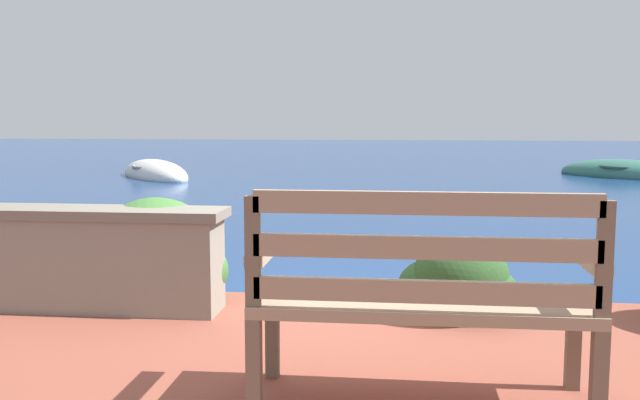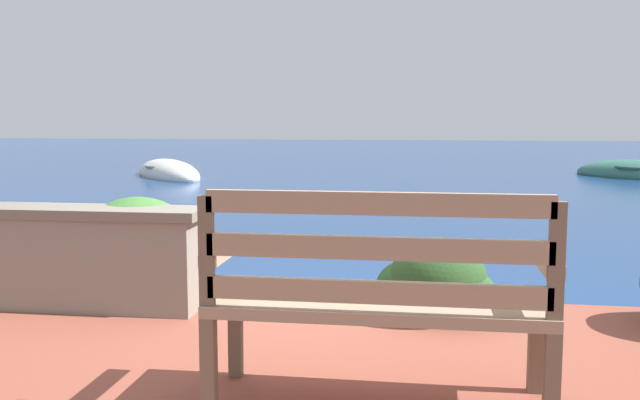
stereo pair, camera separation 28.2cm
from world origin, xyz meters
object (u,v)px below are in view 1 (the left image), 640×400
object	(u,v)px
rowboat_nearest	(155,175)
rowboat_mid	(625,174)
park_bench	(422,293)
mooring_buoy	(140,168)

from	to	relation	value
rowboat_nearest	rowboat_mid	size ratio (longest dim) A/B	1.00
park_bench	mooring_buoy	size ratio (longest dim) A/B	3.23
rowboat_mid	mooring_buoy	distance (m)	12.36
rowboat_mid	rowboat_nearest	bearing A→B (deg)	-126.84
park_bench	mooring_buoy	distance (m)	17.12
park_bench	rowboat_mid	size ratio (longest dim) A/B	0.44
mooring_buoy	rowboat_mid	bearing A→B (deg)	-3.52
rowboat_nearest	park_bench	bearing A→B (deg)	-14.18
rowboat_nearest	rowboat_mid	distance (m)	11.23
park_bench	rowboat_mid	distance (m)	15.71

